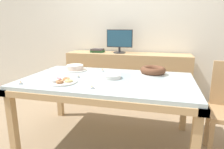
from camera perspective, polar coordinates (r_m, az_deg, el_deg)
The scene contains 14 objects.
ground_plane at distance 2.42m, azimuth -1.23°, elevation -18.16°, with size 12.00×12.00×0.00m, color #997F60.
wall_back at distance 3.54m, azimuth 5.53°, elevation 13.96°, with size 8.00×0.10×2.60m, color silver.
dining_table at distance 2.15m, azimuth -1.31°, elevation -3.18°, with size 1.82×1.07×0.73m.
sideboard at distance 3.36m, azimuth 4.38°, elevation -1.12°, with size 1.99×0.44×0.85m.
computer_monitor at distance 3.28m, azimuth 2.16°, elevation 9.44°, with size 0.42×0.20×0.38m.
book_stack at distance 3.40m, azimuth -4.18°, elevation 6.86°, with size 0.23×0.18×0.06m.
cake_chocolate_round at distance 2.57m, azimuth -10.53°, elevation 1.85°, with size 0.30×0.30×0.07m.
cake_golden_bundt at distance 2.36m, azimuth 11.62°, elevation 1.11°, with size 0.29×0.29×0.09m.
pastry_platter at distance 2.04m, azimuth -14.18°, elevation -1.90°, with size 0.30×0.30×0.04m.
plate_stack at distance 2.14m, azimuth -0.23°, elevation -0.54°, with size 0.21×0.21×0.04m.
tealight_left_edge at distance 2.48m, azimuth -2.74°, elevation 1.16°, with size 0.04×0.04×0.04m.
tealight_near_front at distance 2.21m, azimuth -9.64°, elevation -0.55°, with size 0.04×0.04×0.04m.
tealight_near_cakes at distance 1.80m, azimuth -5.75°, elevation -3.69°, with size 0.04×0.04×0.04m.
tealight_centre at distance 2.12m, azimuth -24.68°, elevation -2.24°, with size 0.04×0.04×0.04m.
Camera 1 is at (0.56, -1.98, 1.27)m, focal length 32.00 mm.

